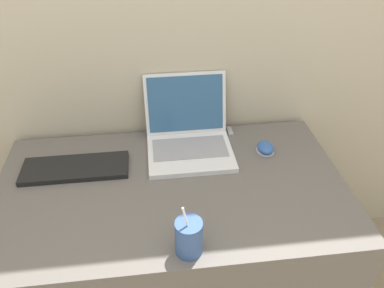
# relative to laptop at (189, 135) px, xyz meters

# --- Properties ---
(desk) EXTENTS (1.22, 0.69, 0.71)m
(desk) POSITION_rel_laptop_xyz_m (-0.09, -0.22, -0.41)
(desk) COLOR #5B5651
(desk) RESTS_ON ground_plane
(laptop) EXTENTS (0.32, 0.33, 0.26)m
(laptop) POSITION_rel_laptop_xyz_m (0.00, 0.00, 0.00)
(laptop) COLOR silver
(laptop) RESTS_ON desk
(drink_cup) EXTENTS (0.08, 0.08, 0.18)m
(drink_cup) POSITION_rel_laptop_xyz_m (-0.06, -0.50, 0.00)
(drink_cup) COLOR #33518C
(drink_cup) RESTS_ON desk
(computer_mouse) EXTENTS (0.07, 0.09, 0.04)m
(computer_mouse) POSITION_rel_laptop_xyz_m (0.29, -0.07, -0.04)
(computer_mouse) COLOR #B2B2B7
(computer_mouse) RESTS_ON desk
(external_keyboard) EXTENTS (0.38, 0.14, 0.02)m
(external_keyboard) POSITION_rel_laptop_xyz_m (-0.43, -0.10, -0.05)
(external_keyboard) COLOR black
(external_keyboard) RESTS_ON desk
(usb_stick) EXTENTS (0.02, 0.06, 0.01)m
(usb_stick) POSITION_rel_laptop_xyz_m (0.18, 0.08, -0.05)
(usb_stick) COLOR #99999E
(usb_stick) RESTS_ON desk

